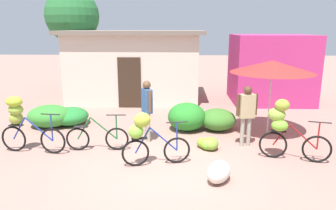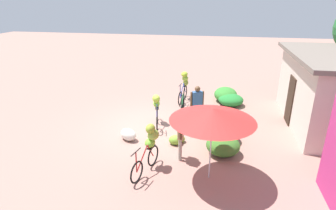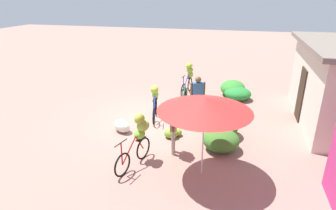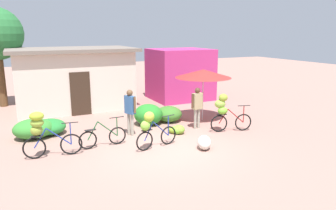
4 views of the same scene
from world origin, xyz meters
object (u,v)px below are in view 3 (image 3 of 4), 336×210
(market_umbrella, at_px, (205,104))
(banana_pile_on_ground, at_px, (173,133))
(bicycle_leftmost, at_px, (189,75))
(person_bystander, at_px, (173,123))
(produce_sack, at_px, (122,126))
(bicycle_center_loaded, at_px, (155,99))
(bicycle_by_shop, at_px, (138,136))
(person_vendor, at_px, (198,94))
(bicycle_near_pile, at_px, (184,99))

(market_umbrella, height_order, banana_pile_on_ground, market_umbrella)
(bicycle_leftmost, bearing_deg, banana_pile_on_ground, 4.35)
(bicycle_leftmost, height_order, person_bystander, person_bystander)
(banana_pile_on_ground, bearing_deg, person_bystander, 15.03)
(banana_pile_on_ground, xyz_separation_m, produce_sack, (0.07, -1.82, 0.07))
(produce_sack, relative_size, person_bystander, 0.43)
(person_bystander, bearing_deg, banana_pile_on_ground, -164.97)
(bicycle_leftmost, relative_size, bicycle_center_loaded, 1.10)
(bicycle_by_shop, bearing_deg, banana_pile_on_ground, 162.21)
(person_vendor, bearing_deg, market_umbrella, 11.30)
(person_vendor, bearing_deg, person_bystander, -6.17)
(bicycle_by_shop, relative_size, person_vendor, 0.94)
(bicycle_center_loaded, relative_size, person_bystander, 0.96)
(bicycle_by_shop, height_order, banana_pile_on_ground, bicycle_by_shop)
(bicycle_near_pile, height_order, person_bystander, person_bystander)
(produce_sack, bearing_deg, banana_pile_on_ground, 92.17)
(bicycle_by_shop, relative_size, person_bystander, 0.98)
(market_umbrella, bearing_deg, person_vendor, -168.70)
(bicycle_by_shop, bearing_deg, market_umbrella, 85.70)
(market_umbrella, relative_size, bicycle_near_pile, 1.47)
(market_umbrella, height_order, person_vendor, market_umbrella)
(bicycle_leftmost, relative_size, person_vendor, 1.01)
(person_bystander, bearing_deg, bicycle_near_pile, -173.30)
(produce_sack, bearing_deg, bicycle_center_loaded, 154.91)
(market_umbrella, relative_size, person_vendor, 1.39)
(bicycle_leftmost, relative_size, banana_pile_on_ground, 2.73)
(bicycle_leftmost, distance_m, person_bystander, 5.81)
(bicycle_leftmost, distance_m, bicycle_near_pile, 1.95)
(market_umbrella, height_order, bicycle_leftmost, market_umbrella)
(bicycle_leftmost, distance_m, bicycle_center_loaded, 3.33)
(bicycle_leftmost, bearing_deg, market_umbrella, 13.82)
(market_umbrella, xyz_separation_m, bicycle_by_shop, (-0.14, -1.83, -1.18))
(bicycle_center_loaded, bearing_deg, bicycle_near_pile, 146.74)
(market_umbrella, height_order, bicycle_by_shop, market_umbrella)
(person_bystander, bearing_deg, person_vendor, 173.83)
(bicycle_center_loaded, distance_m, person_bystander, 2.88)
(bicycle_by_shop, xyz_separation_m, banana_pile_on_ground, (-1.75, 0.56, -0.70))
(market_umbrella, relative_size, bicycle_leftmost, 1.37)
(bicycle_leftmost, distance_m, person_vendor, 3.24)
(banana_pile_on_ground, height_order, person_bystander, person_bystander)
(market_umbrella, bearing_deg, produce_sack, -120.44)
(bicycle_center_loaded, xyz_separation_m, person_vendor, (-0.15, 1.65, 0.32))
(person_vendor, distance_m, person_bystander, 2.69)
(bicycle_leftmost, distance_m, bicycle_by_shop, 6.50)
(produce_sack, relative_size, person_vendor, 0.41)
(market_umbrella, height_order, bicycle_center_loaded, market_umbrella)
(bicycle_by_shop, bearing_deg, person_bystander, 130.99)
(market_umbrella, relative_size, banana_pile_on_ground, 3.73)
(market_umbrella, distance_m, bicycle_leftmost, 6.93)
(bicycle_center_loaded, bearing_deg, person_bystander, 28.30)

